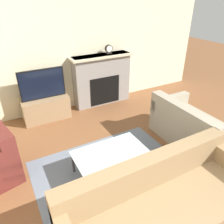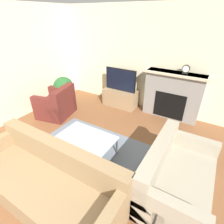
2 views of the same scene
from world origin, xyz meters
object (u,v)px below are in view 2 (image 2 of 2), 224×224
at_px(couch_loveseat, 175,178).
at_px(potted_plant, 64,88).
at_px(tv, 121,80).
at_px(coffee_table, 86,139).
at_px(couch_sectional, 48,183).
at_px(mantel_clock, 186,69).
at_px(armchair_by_window, 57,105).

bearing_deg(couch_loveseat, potted_plant, 69.47).
bearing_deg(tv, coffee_table, -78.35).
height_order(tv, coffee_table, tv).
relative_size(couch_sectional, coffee_table, 2.19).
relative_size(couch_loveseat, mantel_clock, 7.27).
distance_m(tv, mantel_clock, 1.72).
bearing_deg(couch_loveseat, coffee_table, 90.40).
height_order(tv, couch_loveseat, tv).
distance_m(couch_loveseat, mantel_clock, 2.57).
bearing_deg(couch_sectional, armchair_by_window, 133.74).
height_order(tv, couch_sectional, tv).
relative_size(couch_loveseat, armchair_by_window, 1.47).
distance_m(coffee_table, potted_plant, 2.32).
xyz_separation_m(coffee_table, potted_plant, (-1.88, 1.35, 0.19)).
xyz_separation_m(tv, coffee_table, (0.45, -2.17, -0.46)).
xyz_separation_m(couch_sectional, mantel_clock, (1.08, 3.35, 1.03)).
height_order(tv, mantel_clock, mantel_clock).
bearing_deg(armchair_by_window, coffee_table, 51.01).
height_order(couch_sectional, mantel_clock, mantel_clock).
bearing_deg(coffee_table, tv, 101.65).
bearing_deg(coffee_table, potted_plant, 144.41).
height_order(armchair_by_window, potted_plant, potted_plant).
bearing_deg(mantel_clock, tv, -174.94).
bearing_deg(couch_loveseat, couch_sectional, 123.56).
relative_size(couch_sectional, armchair_by_window, 2.34).
relative_size(armchair_by_window, potted_plant, 1.16).
distance_m(couch_sectional, armchair_by_window, 2.53).
bearing_deg(coffee_table, couch_loveseat, 0.40).
bearing_deg(couch_sectional, tv, 99.88).
height_order(coffee_table, mantel_clock, mantel_clock).
distance_m(couch_loveseat, armchair_by_window, 3.41).
relative_size(potted_plant, mantel_clock, 4.28).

